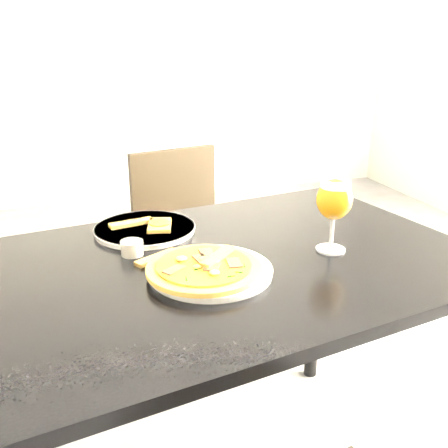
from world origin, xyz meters
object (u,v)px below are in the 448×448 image
object	(u,v)px
beer_glass	(334,200)
pizza	(204,267)
chair_far	(188,246)
dining_table	(230,291)

from	to	relation	value
beer_glass	pizza	bearing A→B (deg)	-171.99
pizza	beer_glass	xyz separation A→B (m)	(0.34, 0.05, 0.11)
pizza	beer_glass	world-z (taller)	beer_glass
chair_far	pizza	bearing A→B (deg)	-114.14
dining_table	chair_far	xyz separation A→B (m)	(0.07, 0.77, -0.20)
pizza	beer_glass	bearing A→B (deg)	8.01
beer_glass	dining_table	bearing A→B (deg)	172.88
chair_far	beer_glass	xyz separation A→B (m)	(0.19, -0.80, 0.42)
dining_table	beer_glass	world-z (taller)	beer_glass
dining_table	chair_far	world-z (taller)	chair_far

